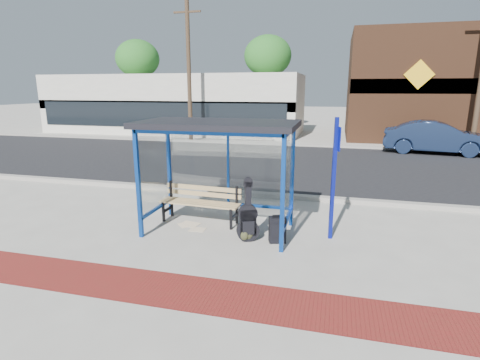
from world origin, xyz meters
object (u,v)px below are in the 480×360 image
(guitar_bag, at_px, (248,220))
(backpack, at_px, (246,231))
(bench, at_px, (201,201))
(suitcase, at_px, (277,230))
(parked_car, at_px, (436,137))

(guitar_bag, xyz_separation_m, backpack, (-0.04, 0.03, -0.27))
(bench, bearing_deg, guitar_bag, -29.15)
(backpack, bearing_deg, guitar_bag, -18.07)
(guitar_bag, relative_size, suitcase, 2.16)
(bench, bearing_deg, backpack, -29.16)
(backpack, bearing_deg, bench, 161.61)
(guitar_bag, relative_size, backpack, 3.11)
(parked_car, bearing_deg, backpack, 161.09)
(bench, xyz_separation_m, parked_car, (7.68, 11.87, 0.27))
(suitcase, xyz_separation_m, backpack, (-0.64, -0.05, -0.08))
(parked_car, bearing_deg, suitcase, 163.37)
(guitar_bag, bearing_deg, parked_car, 40.14)
(bench, height_order, guitar_bag, guitar_bag)
(backpack, relative_size, parked_car, 0.09)
(bench, xyz_separation_m, backpack, (1.30, -0.84, -0.32))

